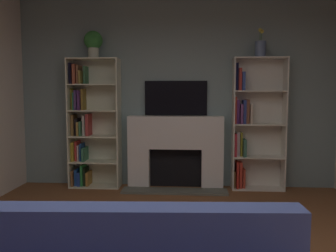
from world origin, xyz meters
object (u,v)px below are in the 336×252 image
potted_plant (93,42)px  fireplace (176,150)px  bookshelf_left (89,126)px  tv (176,98)px  bookshelf_right (251,125)px  vase_with_flowers (261,48)px

potted_plant → fireplace: bearing=1.2°
fireplace → bookshelf_left: size_ratio=0.79×
tv → bookshelf_left: bearing=-176.1°
bookshelf_left → potted_plant: 1.23m
bookshelf_left → bookshelf_right: bearing=0.5°
bookshelf_left → bookshelf_right: (2.41, 0.02, 0.02)m
vase_with_flowers → potted_plant: bearing=180.0°
tv → vase_with_flowers: (1.20, -0.12, 0.71)m
bookshelf_left → bookshelf_right: 2.41m
bookshelf_left → potted_plant: potted_plant is taller
bookshelf_right → potted_plant: size_ratio=4.82×
bookshelf_right → tv: bearing=176.4°
fireplace → bookshelf_left: bookshelf_left is taller
potted_plant → vase_with_flowers: 2.41m
bookshelf_right → potted_plant: (-2.31, -0.05, 1.21)m
tv → bookshelf_right: size_ratio=0.48×
fireplace → bookshelf_right: 1.17m
fireplace → bookshelf_right: size_ratio=0.79×
bookshelf_left → fireplace: bearing=-0.3°
fireplace → vase_with_flowers: 1.90m
tv → vase_with_flowers: vase_with_flowers is taller
potted_plant → vase_with_flowers: (2.41, -0.00, -0.11)m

